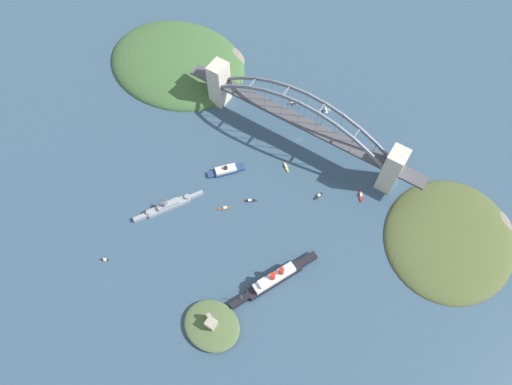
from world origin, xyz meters
name	(u,v)px	position (x,y,z in m)	size (l,w,h in m)	color
ground_plane	(298,140)	(0.00, 0.00, 0.00)	(1400.00, 1400.00, 0.00)	#334C60
harbor_arch_bridge	(301,123)	(0.00, 0.00, 27.76)	(259.23, 19.65, 64.04)	beige
headland_west_shore	(451,238)	(-172.35, 20.19, 0.00)	(115.14, 127.62, 18.34)	#4C562D
headland_east_shore	(180,63)	(169.12, -19.67, 0.00)	(163.60, 133.37, 29.87)	#3D6033
ocean_liner	(275,279)	(-58.65, 141.70, 5.40)	(42.15, 81.34, 19.51)	black
naval_cruiser	(168,206)	(63.03, 134.84, 3.06)	(38.93, 60.82, 17.12)	gray
harbor_ferry_steamer	(226,170)	(40.17, 72.37, 2.42)	(29.59, 32.85, 7.91)	navy
fort_island_mid_harbor	(212,325)	(-36.13, 202.24, 3.54)	(47.92, 40.55, 15.98)	#4C6038
seaplane_taxiing_near_bridge	(327,110)	(-6.26, -48.92, 2.19)	(8.98, 10.13, 5.07)	#B7B7B2
seaplane_second_in_formation	(295,102)	(27.59, -39.62, 2.24)	(8.77, 8.70, 5.12)	#B7B7B2
small_boat_0	(319,196)	(-50.00, 47.55, 0.83)	(4.51, 10.67, 2.31)	black
small_boat_1	(104,259)	(77.27, 207.05, 3.05)	(5.85, 4.80, 6.54)	black
small_boat_2	(225,208)	(17.87, 107.11, 0.79)	(9.66, 9.49, 2.25)	brown
small_boat_3	(286,167)	(-7.11, 36.16, 0.83)	(10.14, 8.60, 2.34)	gold
small_boat_4	(250,201)	(2.01, 87.13, 0.69)	(10.18, 8.16, 1.97)	black
small_boat_5	(361,196)	(-84.02, 25.34, 0.86)	(7.80, 11.81, 2.44)	#B2231E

